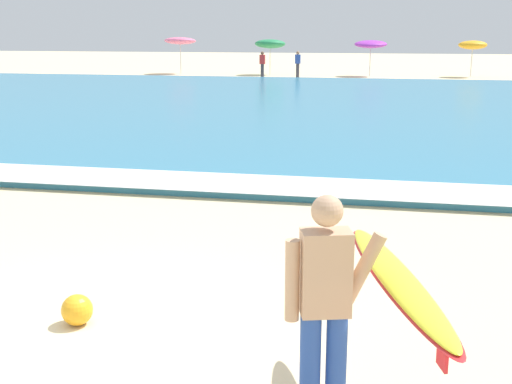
% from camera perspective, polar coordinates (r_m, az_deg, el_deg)
% --- Properties ---
extents(ground_plane, '(160.00, 160.00, 0.00)m').
position_cam_1_polar(ground_plane, '(6.34, -14.13, -12.85)').
color(ground_plane, beige).
extents(sea, '(120.00, 28.00, 0.14)m').
position_cam_1_polar(sea, '(24.87, 5.61, 7.43)').
color(sea, teal).
rests_on(sea, ground).
extents(surf_foam, '(120.00, 1.49, 0.01)m').
position_cam_1_polar(surf_foam, '(11.78, -1.36, 0.78)').
color(surf_foam, white).
rests_on(surf_foam, sea).
extents(surfer_with_board, '(1.22, 2.40, 1.73)m').
position_cam_1_polar(surfer_with_board, '(4.68, 8.68, -8.60)').
color(surfer_with_board, '#284CA3').
rests_on(surfer_with_board, ground).
extents(beach_umbrella_0, '(2.06, 2.09, 2.42)m').
position_cam_1_polar(beach_umbrella_0, '(44.63, -6.57, 12.84)').
color(beach_umbrella_0, beige).
rests_on(beach_umbrella_0, ground).
extents(beach_umbrella_1, '(1.96, 2.00, 2.30)m').
position_cam_1_polar(beach_umbrella_1, '(43.27, 1.22, 12.66)').
color(beach_umbrella_1, beige).
rests_on(beach_umbrella_1, ground).
extents(beach_umbrella_2, '(2.01, 2.04, 2.27)m').
position_cam_1_polar(beach_umbrella_2, '(42.45, 9.88, 12.46)').
color(beach_umbrella_2, beige).
rests_on(beach_umbrella_2, ground).
extents(beach_umbrella_3, '(1.70, 1.71, 2.21)m').
position_cam_1_polar(beach_umbrella_3, '(43.17, 18.20, 11.96)').
color(beach_umbrella_3, beige).
rests_on(beach_umbrella_3, ground).
extents(beachgoer_near_row_left, '(0.32, 0.20, 1.58)m').
position_cam_1_polar(beachgoer_near_row_left, '(40.76, 3.62, 11.01)').
color(beachgoer_near_row_left, '#383842').
rests_on(beachgoer_near_row_left, ground).
extents(beachgoer_near_row_mid, '(0.32, 0.20, 1.58)m').
position_cam_1_polar(beachgoer_near_row_mid, '(40.16, 0.55, 11.00)').
color(beachgoer_near_row_mid, '#383842').
rests_on(beachgoer_near_row_mid, ground).
extents(beach_ball, '(0.31, 0.31, 0.31)m').
position_cam_1_polar(beach_ball, '(6.74, -15.19, -9.80)').
color(beach_ball, '#F4A31E').
rests_on(beach_ball, ground).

